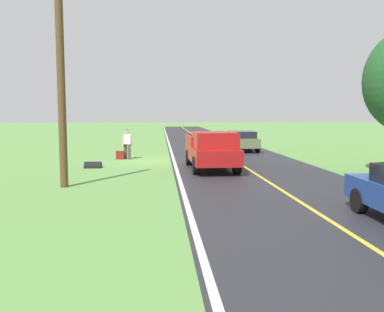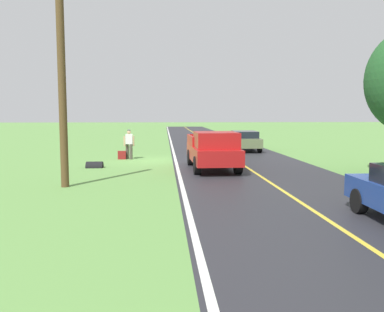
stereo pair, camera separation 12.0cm
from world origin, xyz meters
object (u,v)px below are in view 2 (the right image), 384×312
(suitcase_carried, at_px, (122,155))
(hitchhiker_walking, at_px, (129,142))
(sedan_near_oncoming, at_px, (244,140))
(utility_pole_roadside, at_px, (62,87))
(pickup_truck_passing, at_px, (213,149))

(suitcase_carried, bearing_deg, hitchhiker_walking, 100.86)
(sedan_near_oncoming, bearing_deg, utility_pole_roadside, 56.29)
(suitcase_carried, bearing_deg, sedan_near_oncoming, 118.72)
(utility_pole_roadside, bearing_deg, sedan_near_oncoming, -123.71)
(hitchhiker_walking, distance_m, sedan_near_oncoming, 9.11)
(suitcase_carried, bearing_deg, pickup_truck_passing, 42.05)
(suitcase_carried, xyz_separation_m, utility_pole_roadside, (1.14, 9.00, 3.34))
(sedan_near_oncoming, distance_m, utility_pole_roadside, 16.97)
(suitcase_carried, relative_size, sedan_near_oncoming, 0.11)
(pickup_truck_passing, distance_m, utility_pole_roadside, 7.67)
(sedan_near_oncoming, bearing_deg, suitcase_carried, 31.17)
(hitchhiker_walking, bearing_deg, pickup_truck_passing, 131.30)
(suitcase_carried, distance_m, sedan_near_oncoming, 9.53)
(hitchhiker_walking, relative_size, utility_pole_roadside, 0.24)
(hitchhiker_walking, relative_size, sedan_near_oncoming, 0.39)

